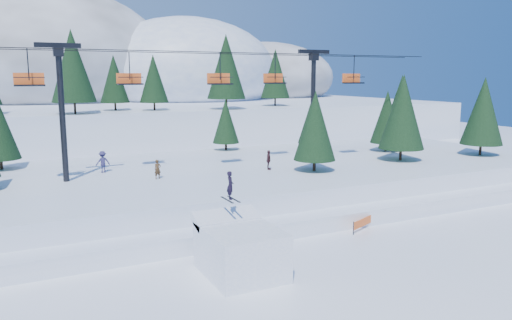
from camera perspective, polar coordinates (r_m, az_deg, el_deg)
name	(u,v)px	position (r m, az deg, el deg)	size (l,w,h in m)	color
ground	(287,276)	(27.03, 3.52, -13.06)	(160.00, 160.00, 0.00)	white
mid_shelf	(181,186)	(42.52, -8.58, -2.95)	(70.00, 22.00, 2.50)	white
berm	(227,225)	(33.60, -3.30, -7.48)	(70.00, 6.00, 1.10)	white
mountain_ridge	(54,80)	(95.27, -22.04, 8.44)	(119.00, 60.00, 26.46)	white
jump_kicker	(240,249)	(26.82, -1.84, -10.13)	(3.70, 5.04, 5.29)	white
chairlift	(193,89)	(41.98, -7.22, 8.04)	(46.00, 3.21, 10.28)	black
conifer_stand	(189,121)	(41.69, -7.66, 4.46)	(64.64, 18.12, 8.69)	black
distant_skiers	(172,162)	(41.59, -9.63, -0.28)	(29.46, 7.76, 1.84)	#2F2A55
banner_near	(364,222)	(35.09, 12.21, -6.96)	(2.62, 1.19, 0.90)	black
banner_far	(377,213)	(37.47, 13.70, -5.95)	(2.73, 0.90, 0.90)	black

